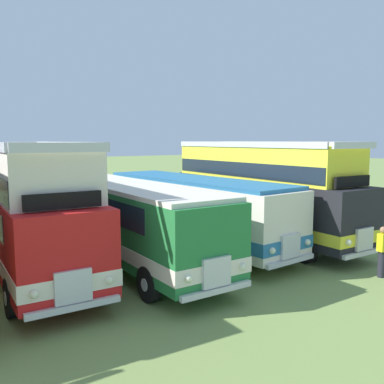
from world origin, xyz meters
name	(u,v)px	position (x,y,z in m)	size (l,w,h in m)	color
bus_fifth_in_row	(29,207)	(1.68, 0.37, 2.35)	(2.91, 9.78, 4.52)	red
bus_sixth_in_row	(124,216)	(5.02, 0.13, 1.76)	(2.67, 11.49, 2.99)	#237538
bus_seventh_in_row	(193,207)	(8.36, 0.42, 1.75)	(3.15, 10.61, 2.99)	silver
bus_eighth_in_row	(261,189)	(11.71, -0.19, 2.36)	(2.77, 10.70, 4.52)	black
marshal_person	(382,251)	(11.32, -6.45, 0.89)	(0.36, 0.24, 1.73)	#23232D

